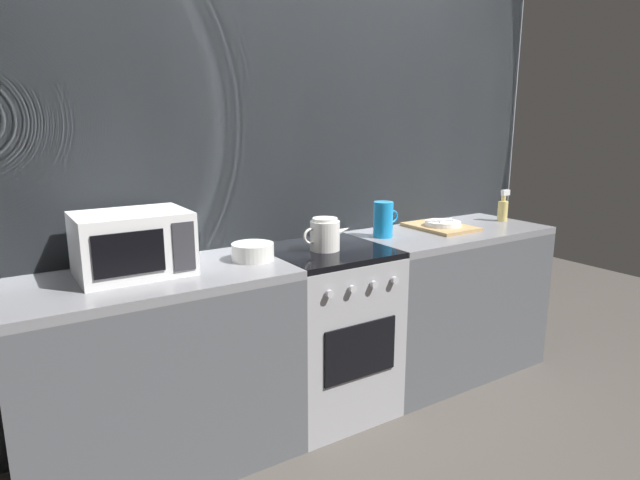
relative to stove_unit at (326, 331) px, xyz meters
name	(u,v)px	position (x,y,z in m)	size (l,w,h in m)	color
ground_plane	(326,407)	(0.00, 0.00, -0.45)	(8.00, 8.00, 0.00)	#47423D
back_wall	(294,184)	(0.00, 0.32, 0.75)	(3.60, 0.05, 2.40)	gray
counter_left	(158,373)	(-0.90, 0.00, 0.00)	(1.20, 0.60, 0.90)	#515459
stove_unit	(326,331)	(0.00, 0.00, 0.00)	(0.60, 0.63, 0.90)	#9E9EA3
counter_right	(447,300)	(0.90, 0.00, 0.00)	(1.20, 0.60, 0.90)	#515459
microwave	(133,244)	(-0.95, 0.06, 0.59)	(0.46, 0.35, 0.27)	white
kettle	(325,234)	(-0.02, -0.02, 0.53)	(0.28, 0.15, 0.17)	white
mixing_bowl	(252,251)	(-0.42, 0.01, 0.49)	(0.20, 0.20, 0.08)	silver
pitcher	(383,219)	(0.42, 0.06, 0.55)	(0.16, 0.11, 0.20)	#198CD8
dish_pile	(441,226)	(0.87, 0.05, 0.47)	(0.30, 0.40, 0.06)	tan
spray_bottle	(503,209)	(1.39, 0.02, 0.53)	(0.08, 0.06, 0.20)	#E5CC72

